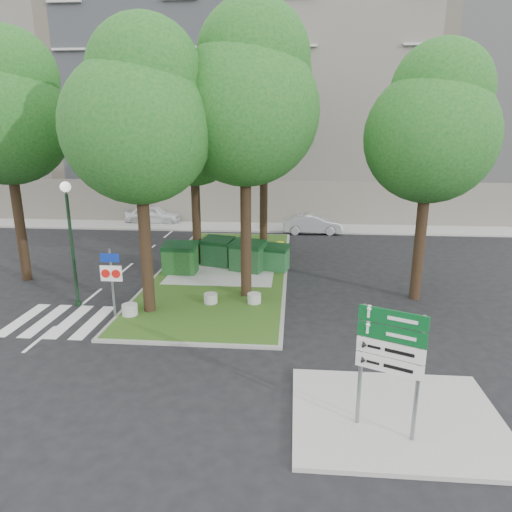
# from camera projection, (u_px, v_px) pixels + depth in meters

# --- Properties ---
(ground) EXTENTS (120.00, 120.00, 0.00)m
(ground) POSITION_uv_depth(u_px,v_px,m) (171.00, 344.00, 14.95)
(ground) COLOR black
(ground) RESTS_ON ground
(median_island) EXTENTS (6.00, 16.00, 0.12)m
(median_island) POSITION_uv_depth(u_px,v_px,m) (224.00, 270.00, 22.58)
(median_island) COLOR #274E16
(median_island) RESTS_ON ground
(median_kerb) EXTENTS (6.30, 16.30, 0.10)m
(median_kerb) POSITION_uv_depth(u_px,v_px,m) (224.00, 271.00, 22.58)
(median_kerb) COLOR gray
(median_kerb) RESTS_ON ground
(sidewalk_corner) EXTENTS (5.00, 4.00, 0.12)m
(sidewalk_corner) POSITION_uv_depth(u_px,v_px,m) (396.00, 417.00, 11.04)
(sidewalk_corner) COLOR #999993
(sidewalk_corner) RESTS_ON ground
(building_sidewalk) EXTENTS (42.00, 3.00, 0.12)m
(building_sidewalk) POSITION_uv_depth(u_px,v_px,m) (239.00, 227.00, 32.70)
(building_sidewalk) COLOR #999993
(building_sidewalk) RESTS_ON ground
(zebra_crossing) EXTENTS (5.00, 3.00, 0.01)m
(zebra_crossing) POSITION_uv_depth(u_px,v_px,m) (82.00, 321.00, 16.70)
(zebra_crossing) COLOR silver
(zebra_crossing) RESTS_ON ground
(apartment_building) EXTENTS (41.00, 12.00, 16.00)m
(apartment_building) POSITION_uv_depth(u_px,v_px,m) (249.00, 115.00, 37.78)
(apartment_building) COLOR #BCA58D
(apartment_building) RESTS_ON ground
(tree_median_near_left) EXTENTS (5.20, 5.20, 10.53)m
(tree_median_near_left) POSITION_uv_depth(u_px,v_px,m) (140.00, 114.00, 15.57)
(tree_median_near_left) COLOR black
(tree_median_near_left) RESTS_ON ground
(tree_median_near_right) EXTENTS (5.60, 5.60, 11.46)m
(tree_median_near_right) POSITION_uv_depth(u_px,v_px,m) (248.00, 96.00, 17.03)
(tree_median_near_right) COLOR black
(tree_median_near_right) RESTS_ON ground
(tree_median_mid) EXTENTS (4.80, 4.80, 9.99)m
(tree_median_mid) POSITION_uv_depth(u_px,v_px,m) (195.00, 126.00, 21.86)
(tree_median_mid) COLOR black
(tree_median_mid) RESTS_ON ground
(tree_median_far) EXTENTS (5.80, 5.80, 11.93)m
(tree_median_far) POSITION_uv_depth(u_px,v_px,m) (266.00, 100.00, 24.12)
(tree_median_far) COLOR black
(tree_median_far) RESTS_ON ground
(tree_street_left) EXTENTS (5.40, 5.40, 11.00)m
(tree_street_left) POSITION_uv_depth(u_px,v_px,m) (6.00, 109.00, 19.41)
(tree_street_left) COLOR black
(tree_street_left) RESTS_ON ground
(tree_street_right) EXTENTS (5.00, 5.00, 10.06)m
(tree_street_right) POSITION_uv_depth(u_px,v_px,m) (433.00, 124.00, 17.20)
(tree_street_right) COLOR black
(tree_street_right) RESTS_ON ground
(dumpster_a) EXTENTS (1.63, 1.15, 1.50)m
(dumpster_a) POSITION_uv_depth(u_px,v_px,m) (180.00, 258.00, 21.87)
(dumpster_a) COLOR #103D11
(dumpster_a) RESTS_ON median_island
(dumpster_b) EXTENTS (1.79, 1.48, 1.45)m
(dumpster_b) POSITION_uv_depth(u_px,v_px,m) (218.00, 252.00, 23.13)
(dumpster_b) COLOR #113B1B
(dumpster_b) RESTS_ON median_island
(dumpster_c) EXTENTS (1.89, 1.60, 1.50)m
(dumpster_c) POSITION_uv_depth(u_px,v_px,m) (248.00, 256.00, 22.22)
(dumpster_c) COLOR #103816
(dumpster_c) RESTS_ON median_island
(dumpster_d) EXTENTS (1.57, 1.27, 1.27)m
(dumpster_d) POSITION_uv_depth(u_px,v_px,m) (274.00, 258.00, 22.37)
(dumpster_d) COLOR #164A21
(dumpster_d) RESTS_ON median_island
(bollard_left) EXTENTS (0.57, 0.57, 0.41)m
(bollard_left) POSITION_uv_depth(u_px,v_px,m) (130.00, 310.00, 16.96)
(bollard_left) COLOR #A5A5A0
(bollard_left) RESTS_ON median_island
(bollard_right) EXTENTS (0.54, 0.54, 0.39)m
(bollard_right) POSITION_uv_depth(u_px,v_px,m) (254.00, 298.00, 18.15)
(bollard_right) COLOR #A2A29D
(bollard_right) RESTS_ON median_island
(bollard_mid) EXTENTS (0.54, 0.54, 0.38)m
(bollard_mid) POSITION_uv_depth(u_px,v_px,m) (211.00, 298.00, 18.14)
(bollard_mid) COLOR #959691
(bollard_mid) RESTS_ON median_island
(litter_bin) EXTENTS (0.41, 0.41, 0.72)m
(litter_bin) POSITION_uv_depth(u_px,v_px,m) (280.00, 248.00, 25.15)
(litter_bin) COLOR #B4C216
(litter_bin) RESTS_ON median_island
(street_lamp) EXTENTS (0.39, 0.39, 4.93)m
(street_lamp) POSITION_uv_depth(u_px,v_px,m) (70.00, 230.00, 17.43)
(street_lamp) COLOR black
(street_lamp) RESTS_ON ground
(traffic_sign_pole) EXTENTS (0.80, 0.09, 2.67)m
(traffic_sign_pole) POSITION_uv_depth(u_px,v_px,m) (112.00, 274.00, 16.54)
(traffic_sign_pole) COLOR slate
(traffic_sign_pole) RESTS_ON ground
(directional_sign) EXTENTS (1.37, 0.67, 2.97)m
(directional_sign) POSITION_uv_depth(u_px,v_px,m) (390.00, 352.00, 9.94)
(directional_sign) COLOR slate
(directional_sign) RESTS_ON sidewalk_corner
(car_white) EXTENTS (4.15, 1.74, 1.40)m
(car_white) POSITION_uv_depth(u_px,v_px,m) (153.00, 214.00, 34.02)
(car_white) COLOR silver
(car_white) RESTS_ON ground
(car_silver) EXTENTS (3.98, 1.50, 1.30)m
(car_silver) POSITION_uv_depth(u_px,v_px,m) (312.00, 224.00, 30.75)
(car_silver) COLOR #A8ABB0
(car_silver) RESTS_ON ground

